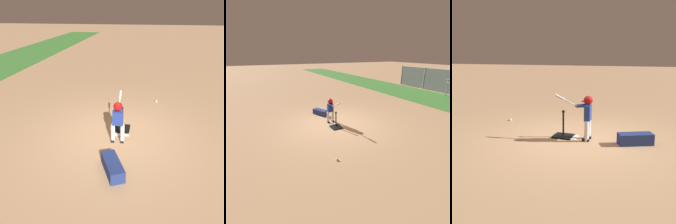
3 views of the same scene
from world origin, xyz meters
The scene contains 6 objects.
ground_plane centered at (0.00, 0.00, 0.00)m, with size 90.00×90.00×0.00m, color tan.
home_plate centered at (0.23, -0.13, 0.01)m, with size 0.44×0.44×0.02m, color white.
batting_tee centered at (0.38, -0.12, 0.08)m, with size 0.52×0.47×0.72m.
batter_child centered at (-0.26, -0.09, 0.73)m, with size 0.99×0.36×1.16m.
baseball centered at (2.63, -1.19, 0.04)m, with size 0.07×0.07×0.07m, color white.
equipment_bag centered at (-1.49, -0.13, 0.14)m, with size 0.84×0.32×0.28m, color navy.
Camera 1 is at (-5.21, -0.71, 3.25)m, focal length 35.00 mm.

